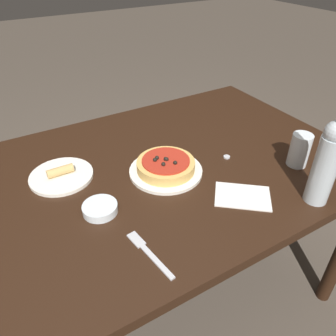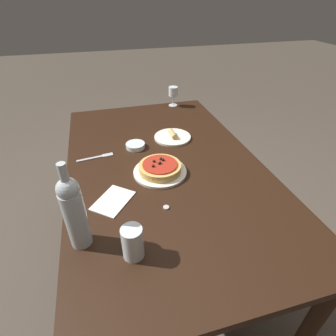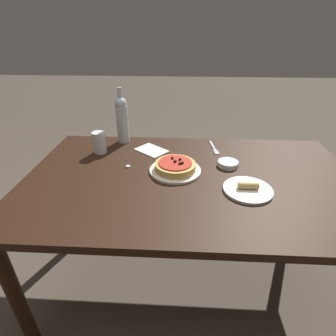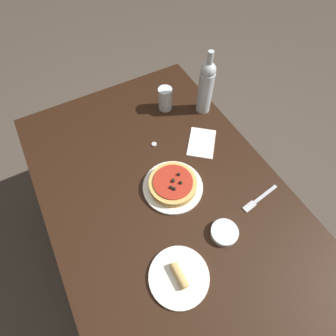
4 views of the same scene
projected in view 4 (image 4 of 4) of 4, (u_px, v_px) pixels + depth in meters
ground_plane at (171, 255)px, 1.67m from camera, size 14.00×14.00×0.00m
dining_table at (173, 215)px, 1.11m from camera, size 1.57×0.94×0.74m
dinner_plate at (173, 187)px, 1.09m from camera, size 0.25×0.25×0.01m
pizza at (173, 184)px, 1.07m from camera, size 0.20×0.20×0.05m
wine_bottle at (206, 87)px, 1.22m from camera, size 0.07×0.07×0.32m
water_cup at (165, 99)px, 1.30m from camera, size 0.07×0.07×0.12m
side_bowl at (224, 233)px, 0.98m from camera, size 0.10×0.10×0.03m
fork at (258, 200)px, 1.06m from camera, size 0.04×0.19×0.00m
side_plate at (179, 277)px, 0.90m from camera, size 0.21×0.21×0.04m
paper_napkin at (202, 143)px, 1.22m from camera, size 0.21×0.20×0.00m
bottle_cap at (154, 144)px, 1.21m from camera, size 0.02×0.02×0.01m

